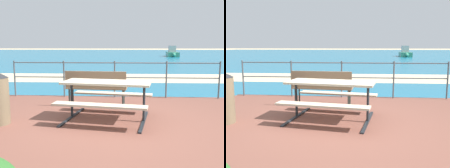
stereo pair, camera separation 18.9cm
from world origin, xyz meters
TOP-DOWN VIEW (x-y plane):
  - ground_plane at (0.00, 0.00)m, footprint 240.00×240.00m
  - patio_paving at (0.00, 0.00)m, footprint 6.40×5.20m
  - sea_water at (0.00, 40.00)m, footprint 90.00×90.00m
  - beach_strip at (0.00, 7.36)m, footprint 54.05×4.20m
  - picnic_table at (-0.04, 0.19)m, footprint 1.94×1.67m
  - park_bench at (-0.39, 1.27)m, footprint 1.50×0.52m
  - railing_fence at (0.00, 2.46)m, footprint 5.94×0.04m
  - boat_near at (6.62, 31.58)m, footprint 1.86×5.44m

SIDE VIEW (x-z plane):
  - ground_plane at x=0.00m, z-range 0.00..0.00m
  - sea_water at x=0.00m, z-range 0.00..0.01m
  - beach_strip at x=0.00m, z-range 0.00..0.01m
  - patio_paving at x=0.00m, z-range 0.00..0.06m
  - boat_near at x=6.62m, z-range -0.27..1.23m
  - park_bench at x=-0.39m, z-range 0.16..1.05m
  - picnic_table at x=-0.04m, z-range 0.25..1.04m
  - railing_fence at x=0.00m, z-range 0.20..1.26m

